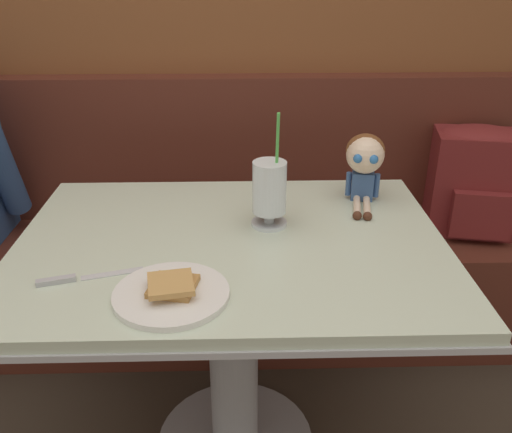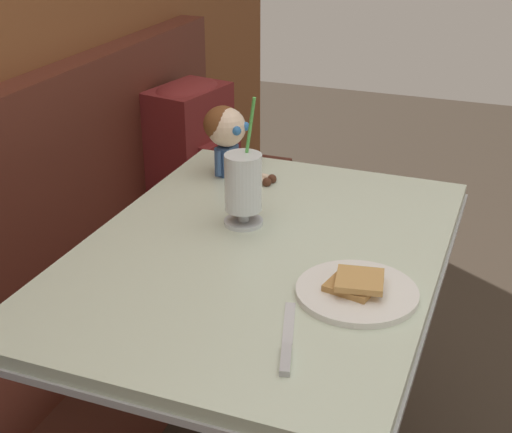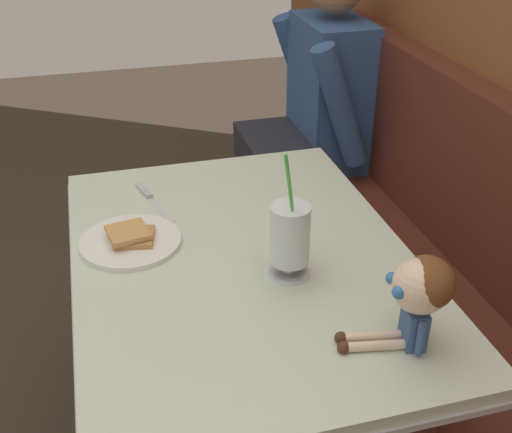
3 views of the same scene
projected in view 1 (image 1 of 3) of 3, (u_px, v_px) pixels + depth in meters
wood_panel_wall at (232, 16)px, 1.99m from camera, size 4.40×0.08×2.40m
booth_bench at (235, 257)px, 2.15m from camera, size 2.60×0.48×1.00m
diner_table at (232, 303)px, 1.49m from camera, size 1.11×0.81×0.74m
toast_plate at (171, 292)px, 1.16m from camera, size 0.25×0.25×0.04m
milkshake_glass at (269, 191)px, 1.44m from camera, size 0.10×0.10×0.32m
butter_knife at (72, 279)px, 1.23m from camera, size 0.23×0.08×0.01m
seated_doll at (365, 158)px, 1.58m from camera, size 0.13×0.23×0.20m
backpack at (474, 179)px, 2.00m from camera, size 0.33×0.29×0.41m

